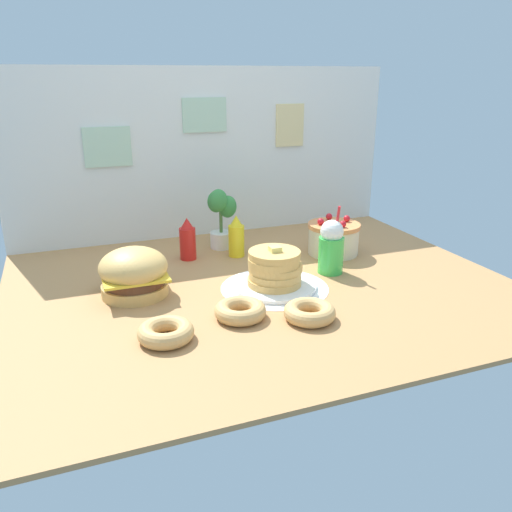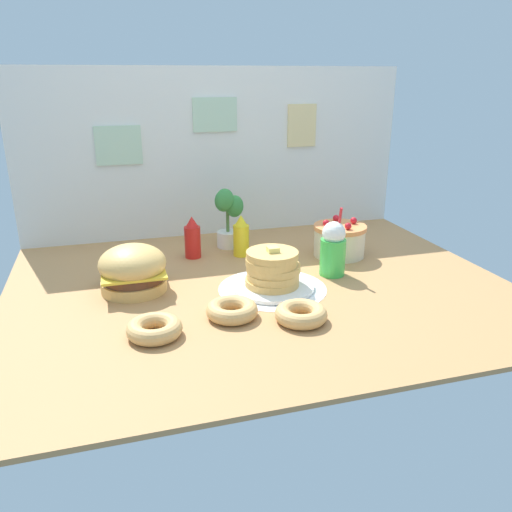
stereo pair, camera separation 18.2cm
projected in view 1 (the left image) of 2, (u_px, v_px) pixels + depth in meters
ground_plane at (263, 288)px, 2.40m from camera, size 2.30×1.82×0.02m
back_wall at (207, 153)px, 3.03m from camera, size 2.30×0.04×0.98m
doily_mat at (275, 288)px, 2.37m from camera, size 0.50×0.50×0.00m
burger at (134, 273)px, 2.27m from camera, size 0.30×0.30×0.22m
pancake_stack at (275, 272)px, 2.35m from camera, size 0.39×0.39×0.20m
layer_cake at (333, 238)px, 2.80m from camera, size 0.28×0.28×0.21m
ketchup_bottle at (188, 240)px, 2.71m from camera, size 0.09×0.09×0.23m
mustard_bottle at (236, 237)px, 2.76m from camera, size 0.09×0.09×0.23m
cream_soda_cup at (331, 247)px, 2.52m from camera, size 0.12×0.12×0.34m
donut_pink_glaze at (166, 332)px, 1.90m from camera, size 0.21×0.21×0.06m
donut_chocolate at (240, 310)px, 2.07m from camera, size 0.21×0.21×0.06m
donut_vanilla at (310, 312)px, 2.06m from camera, size 0.21×0.21×0.06m
potted_plant at (221, 216)px, 2.87m from camera, size 0.16×0.14×0.35m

